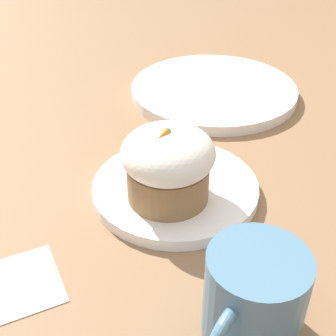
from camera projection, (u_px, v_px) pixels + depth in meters
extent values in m
plane|color=#846042|center=(175.00, 193.00, 0.59)|extent=(4.00, 4.00, 0.00)
cylinder|color=white|center=(175.00, 188.00, 0.58)|extent=(0.21, 0.21, 0.02)
cylinder|color=olive|center=(168.00, 181.00, 0.54)|extent=(0.10, 0.10, 0.05)
ellipsoid|color=white|center=(168.00, 153.00, 0.52)|extent=(0.11, 0.11, 0.06)
cone|color=orange|center=(162.00, 135.00, 0.50)|extent=(0.01, 0.01, 0.01)
sphere|color=green|center=(166.00, 132.00, 0.50)|extent=(0.01, 0.01, 0.01)
cube|color=silver|center=(170.00, 160.00, 0.62)|extent=(0.07, 0.03, 0.00)
ellipsoid|color=silver|center=(158.00, 181.00, 0.58)|extent=(0.05, 0.05, 0.01)
cylinder|color=teal|center=(255.00, 296.00, 0.40)|extent=(0.09, 0.09, 0.09)
cylinder|color=white|center=(214.00, 90.00, 0.81)|extent=(0.28, 0.28, 0.02)
cube|color=white|center=(9.00, 287.00, 0.46)|extent=(0.13, 0.12, 0.00)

